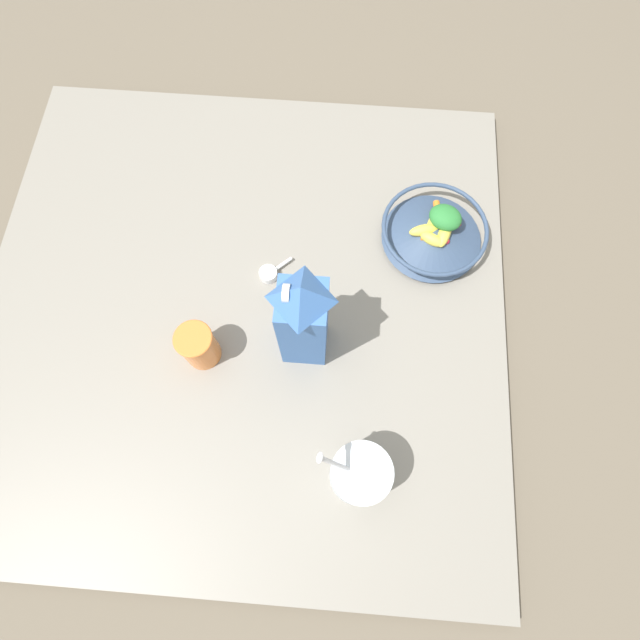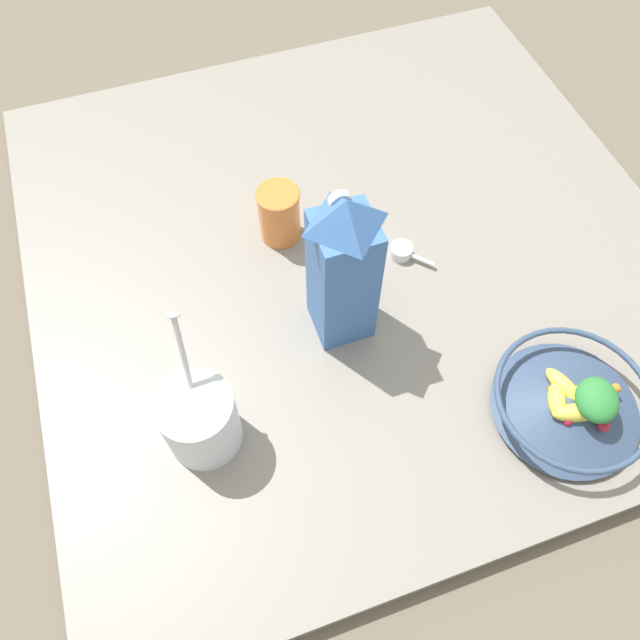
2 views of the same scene
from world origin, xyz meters
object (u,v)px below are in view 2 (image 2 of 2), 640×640
object	(u,v)px
yogurt_tub	(199,419)
drinking_cup	(279,213)
fruit_bowl	(572,402)
milk_carton	(343,269)

from	to	relation	value
yogurt_tub	drinking_cup	size ratio (longest dim) A/B	2.16
fruit_bowl	drinking_cup	distance (m)	0.59
yogurt_tub	drinking_cup	xyz separation A→B (m)	(-0.23, -0.35, -0.01)
drinking_cup	yogurt_tub	bearing A→B (deg)	56.53
milk_carton	drinking_cup	distance (m)	0.24
fruit_bowl	drinking_cup	bearing A→B (deg)	-57.01
yogurt_tub	fruit_bowl	bearing A→B (deg)	165.08
milk_carton	drinking_cup	xyz separation A→B (m)	(0.04, -0.22, -0.10)
fruit_bowl	drinking_cup	xyz separation A→B (m)	(0.32, -0.49, 0.02)
fruit_bowl	yogurt_tub	bearing A→B (deg)	-14.92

